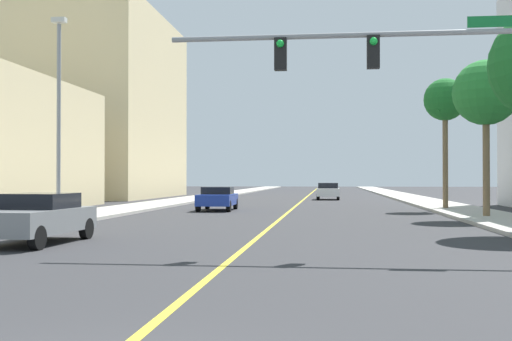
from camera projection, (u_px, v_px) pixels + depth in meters
ground at (299, 203)px, 46.85m from camera, size 192.00×192.00×0.00m
sidewalk_left at (175, 202)px, 47.97m from camera, size 3.39×168.00×0.15m
sidewalk_right at (430, 203)px, 45.73m from camera, size 3.39×168.00×0.15m
lane_marking_center at (299, 203)px, 46.85m from camera, size 0.16×144.00×0.01m
building_left_far at (88, 108)px, 61.54m from camera, size 14.99×20.73×17.70m
traffic_signal_mast at (439, 76)px, 15.71m from camera, size 10.27×0.36×5.77m
street_lamp at (59, 109)px, 24.58m from camera, size 0.56×0.28×8.07m
palm_mid at (486, 94)px, 28.45m from camera, size 2.99×2.99×7.13m
palm_far at (445, 102)px, 36.11m from camera, size 2.45×2.45×7.51m
car_white at (328, 191)px, 54.54m from camera, size 1.96×4.08×1.46m
car_gray at (36, 217)px, 17.78m from camera, size 2.07×4.20×1.43m
car_blue at (218, 198)px, 36.05m from camera, size 2.05×4.34×1.36m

